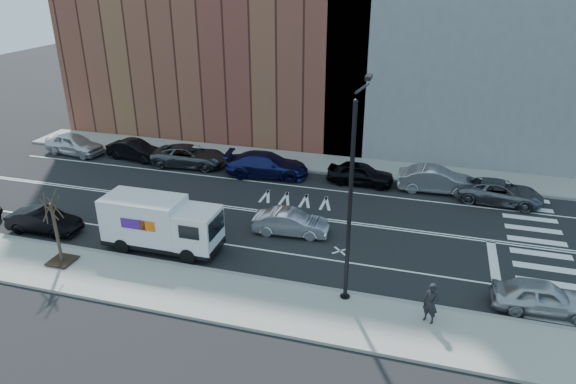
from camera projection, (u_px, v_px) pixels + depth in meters
The scene contains 21 objects.
ground at pixel (253, 210), 31.08m from camera, with size 120.00×120.00×0.00m, color black.
sidewalk_near at pixel (187, 290), 23.32m from camera, with size 44.00×3.60×0.15m, color gray.
sidewalk_far at pixel (292, 160), 38.77m from camera, with size 44.00×3.60×0.15m, color gray.
curb_near at pixel (204, 269), 24.90m from camera, with size 44.00×0.25×0.17m, color gray.
curb_far at pixel (285, 169), 37.19m from camera, with size 44.00×0.25×0.17m, color gray.
crosswalk at pixel (539, 247), 27.01m from camera, with size 3.00×14.00×0.01m, color white, non-canonical shape.
road_markings at pixel (253, 210), 31.08m from camera, with size 40.00×8.60×0.01m, color white, non-canonical shape.
streetlight at pixel (352, 191), 21.17m from camera, with size 0.44×4.02×9.34m.
street_tree at pixel (58, 239), 24.90m from camera, with size 1.20×1.20×3.75m.
fedex_van at pixel (161, 223), 26.32m from camera, with size 6.18×2.23×2.82m.
far_parked_a at pixel (74, 144), 40.01m from camera, with size 1.93×4.80×1.64m, color silver.
far_parked_b at pixel (135, 150), 38.94m from camera, with size 1.55×4.44×1.46m, color black.
far_parked_c at pixel (190, 156), 37.67m from camera, with size 2.53×5.49×1.53m, color #45484C.
far_parked_d at pixel (267, 165), 35.82m from camera, with size 2.35×5.77×1.67m, color #171B50.
far_parked_e at pixel (360, 174), 34.52m from camera, with size 1.78×4.44×1.51m, color black.
far_parked_f at pixel (436, 180), 33.36m from camera, with size 1.72×4.93×1.62m, color #9B9B9F.
far_parked_g at pixel (500, 192), 31.84m from camera, with size 2.34×5.07×1.41m, color #575960.
driving_sedan at pixel (291, 223), 28.14m from camera, with size 1.44×4.12×1.36m, color silver.
near_parked_rear_a at pixel (44, 221), 28.31m from camera, with size 1.43×4.09×1.35m, color black.
near_parked_front at pixel (542, 297), 21.80m from camera, with size 1.66×4.13×1.41m, color #B8B8BD.
pedestrian at pixel (431, 303), 20.82m from camera, with size 0.66×0.43×1.80m, color black.
Camera 1 is at (9.82, -26.25, 13.64)m, focal length 32.00 mm.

